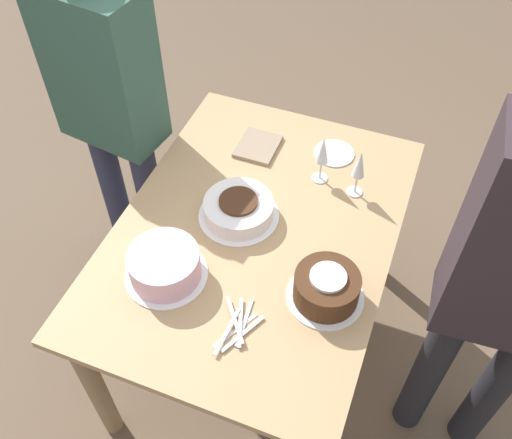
{
  "coord_description": "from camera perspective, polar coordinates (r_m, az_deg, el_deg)",
  "views": [
    {
      "loc": [
        -1.17,
        -0.45,
        2.28
      ],
      "look_at": [
        0.0,
        0.0,
        0.82
      ],
      "focal_mm": 40.0,
      "sensor_mm": 36.0,
      "label": 1
    }
  ],
  "objects": [
    {
      "name": "fork_pile",
      "position": [
        1.74,
        -1.86,
        -10.64
      ],
      "size": [
        0.22,
        0.14,
        0.02
      ],
      "color": "silver",
      "rests_on": "dining_table"
    },
    {
      "name": "person_watching",
      "position": [
        2.31,
        -14.58,
        11.79
      ],
      "size": [
        0.28,
        0.43,
        1.55
      ],
      "rotation": [
        0.0,
        0.0,
        -1.71
      ],
      "color": "#2D334C",
      "rests_on": "ground_plane"
    },
    {
      "name": "napkin_stack",
      "position": [
        2.25,
        0.19,
        7.34
      ],
      "size": [
        0.17,
        0.15,
        0.02
      ],
      "color": "gray",
      "rests_on": "dining_table"
    },
    {
      "name": "cake_front_chocolate",
      "position": [
        1.77,
        7.06,
        -6.79
      ],
      "size": [
        0.24,
        0.24,
        0.12
      ],
      "color": "white",
      "rests_on": "dining_table"
    },
    {
      "name": "cake_center_white",
      "position": [
        1.98,
        -1.76,
        1.06
      ],
      "size": [
        0.28,
        0.28,
        0.08
      ],
      "color": "white",
      "rests_on": "dining_table"
    },
    {
      "name": "wine_glass_far",
      "position": [
        2.02,
        10.3,
        5.28
      ],
      "size": [
        0.06,
        0.06,
        0.2
      ],
      "color": "silver",
      "rests_on": "dining_table"
    },
    {
      "name": "ground_plane",
      "position": [
        2.6,
        -0.0,
        -11.77
      ],
      "size": [
        12.0,
        12.0,
        0.0
      ],
      "primitive_type": "plane",
      "color": "brown"
    },
    {
      "name": "dessert_plate_right",
      "position": [
        2.25,
        7.83,
        6.59
      ],
      "size": [
        0.16,
        0.16,
        0.01
      ],
      "color": "silver",
      "rests_on": "dining_table"
    },
    {
      "name": "cake_back_decorated",
      "position": [
        1.83,
        -9.13,
        -4.57
      ],
      "size": [
        0.27,
        0.27,
        0.11
      ],
      "color": "white",
      "rests_on": "dining_table"
    },
    {
      "name": "dining_table",
      "position": [
        2.07,
        -0.0,
        -3.15
      ],
      "size": [
        1.29,
        0.93,
        0.77
      ],
      "color": "tan",
      "rests_on": "ground_plane"
    },
    {
      "name": "wine_glass_near",
      "position": [
        2.05,
        6.68,
        6.69
      ],
      "size": [
        0.06,
        0.06,
        0.2
      ],
      "color": "silver",
      "rests_on": "dining_table"
    }
  ]
}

